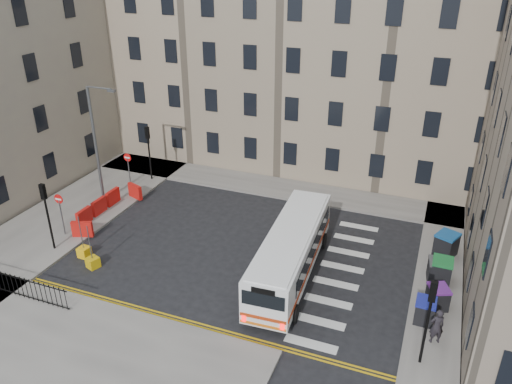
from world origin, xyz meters
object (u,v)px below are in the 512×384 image
Objects in this scene: wheelie_bin_a at (425,311)px; bollard_yellow at (84,252)px; bus at (291,251)px; wheelie_bin_e at (446,244)px; streetlamp at (96,144)px; wheelie_bin_d at (437,270)px; wheelie_bin_c at (441,271)px; wheelie_bin_b at (438,297)px; pedestrian at (437,326)px; bollard_chevron at (93,262)px.

bollard_yellow is (-18.46, -1.15, -0.43)m from wheelie_bin_a.
wheelie_bin_e is (7.63, 4.89, -0.72)m from bus.
wheelie_bin_d is (21.84, -1.17, -3.59)m from streetlamp.
bus reaches higher than wheelie_bin_c.
wheelie_bin_e is at bearing 3.91° from streetlamp.
streetlamp is 22.57m from wheelie_bin_b.
bus is 5.76× the size of pedestrian.
streetlamp is 0.81× the size of bus.
pedestrian is at bearing 1.80° from bollard_chevron.
wheelie_bin_d is at bearing 13.52° from bus.
wheelie_bin_c is at bearing -3.12° from streetlamp.
streetlamp reaches higher than wheelie_bin_a.
streetlamp is 22.38m from wheelie_bin_c.
streetlamp is 23.12m from pedestrian.
bollard_chevron is (-17.32, -1.84, -0.43)m from wheelie_bin_a.
wheelie_bin_c is at bearing 16.79° from bollard_chevron.
streetlamp is 22.33m from wheelie_bin_a.
bollard_yellow is (-19.12, -7.42, -0.54)m from wheelie_bin_e.
bollard_yellow is at bearing -173.51° from wheelie_bin_d.
pedestrian is 19.03m from bollard_yellow.
bus reaches higher than wheelie_bin_b.
bus reaches higher than wheelie_bin_e.
wheelie_bin_d reaches higher than wheelie_bin_a.
wheelie_bin_c reaches higher than bollard_yellow.
bus is at bearing -170.87° from wheelie_bin_d.
bollard_chevron is (-10.36, -3.22, -1.26)m from bus.
wheelie_bin_d is at bearing 17.08° from bollard_chevron.
wheelie_bin_c is at bearing 82.03° from wheelie_bin_a.
wheelie_bin_a is 17.43m from bollard_chevron.
wheelie_bin_d is at bearing 172.75° from wheelie_bin_c.
streetlamp reaches higher than pedestrian.
bus is 9.09m from wheelie_bin_e.
wheelie_bin_e reaches higher than bollard_yellow.
wheelie_bin_c is 0.74× the size of pedestrian.
bus is at bearing 12.43° from bollard_yellow.
wheelie_bin_c is 0.23m from wheelie_bin_d.
wheelie_bin_a is at bearing -102.89° from wheelie_bin_d.
wheelie_bin_a is 0.97× the size of wheelie_bin_d.
wheelie_bin_c is at bearing 13.90° from bollard_yellow.
pedestrian reaches higher than wheelie_bin_a.
wheelie_bin_a is (21.52, -4.75, -3.61)m from streetlamp.
bus reaches higher than pedestrian.
bollard_chevron is (-17.82, -3.13, -0.42)m from wheelie_bin_b.
wheelie_bin_c reaches higher than bollard_chevron.
bus is 7.51m from wheelie_bin_b.
wheelie_bin_e is at bearing 87.94° from wheelie_bin_c.
pedestrian is at bearing -15.28° from streetlamp.
bollard_yellow is at bearing -165.67° from wheelie_bin_c.
wheelie_bin_c is (0.55, 3.55, 0.07)m from wheelie_bin_a.
streetlamp reaches higher than wheelie_bin_d.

